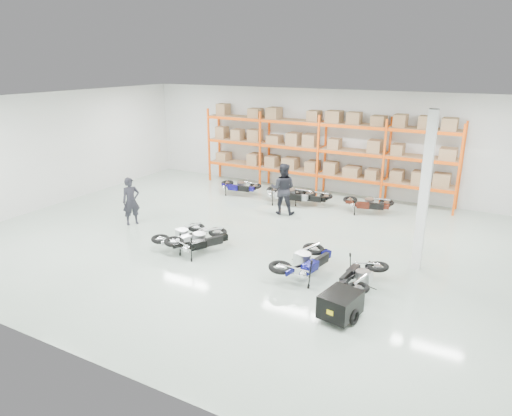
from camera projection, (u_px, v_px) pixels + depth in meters
The scene contains 14 objects.
room at pixel (249, 175), 14.34m from camera, with size 18.00×18.00×18.00m.
pallet_rack at pixel (322, 143), 19.72m from camera, with size 11.28×0.98×3.62m.
structural_column at pixel (424, 193), 12.40m from camera, with size 0.25×0.25×4.50m, color white.
moto_blue_centre at pixel (305, 257), 12.44m from camera, with size 0.85×1.91×1.17m, color #07084B, non-canonical shape.
moto_silver_left at pixel (183, 232), 14.39m from camera, with size 0.75×1.70×1.04m, color silver, non-canonical shape.
moto_black_far_left at pixel (199, 236), 13.98m from camera, with size 0.80×1.79×1.09m, color black, non-canonical shape.
moto_touring_right at pixel (361, 272), 11.70m from camera, with size 0.76×1.71×1.05m, color black, non-canonical shape.
trailer at pixel (340, 304), 10.41m from camera, with size 0.90×1.61×0.66m.
moto_back_a at pixel (239, 184), 20.04m from camera, with size 0.73×1.64×1.00m, color #0F0B68, non-canonical shape.
moto_back_b at pixel (289, 191), 18.70m from camera, with size 0.82×1.85×1.13m, color silver, non-canonical shape.
moto_back_c at pixel (309, 194), 18.63m from camera, with size 0.70×1.57×0.96m, color black, non-canonical shape.
moto_back_d at pixel (368, 201), 17.63m from camera, with size 0.74×1.67×1.02m, color #40150C, non-canonical shape.
person_left at pixel (131, 201), 16.35m from camera, with size 0.63×0.41×1.73m, color black.
person_back at pixel (283, 189), 17.45m from camera, with size 0.96×0.75×1.98m, color black.
Camera 1 is at (6.86, -12.15, 5.72)m, focal length 32.00 mm.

